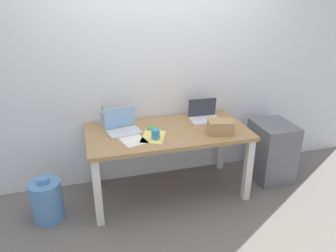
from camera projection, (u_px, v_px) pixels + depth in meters
ground_plane at (168, 191)px, 3.50m from camera, size 8.00×8.00×0.00m
back_wall at (157, 64)px, 3.39m from camera, size 5.20×0.08×2.60m
desk at (168, 139)px, 3.25m from camera, size 1.62×0.79×0.73m
laptop_left at (123, 127)px, 3.17m from camera, size 0.36×0.29×0.23m
laptop_right at (204, 116)px, 3.47m from camera, size 0.32×0.24×0.22m
beer_bottle at (103, 118)px, 3.30m from camera, size 0.06×0.06×0.22m
computer_mouse at (151, 127)px, 3.24m from camera, size 0.09×0.11×0.03m
cardboard_box at (220, 127)px, 3.13m from camera, size 0.27×0.22×0.13m
coffee_mug at (156, 134)px, 3.02m from camera, size 0.08×0.08×0.09m
paper_yellow_folder at (153, 137)px, 3.08m from camera, size 0.31×0.35×0.00m
paper_sheet_front_left at (132, 139)px, 3.02m from camera, size 0.28×0.34×0.00m
water_cooler_jug at (47, 200)px, 3.02m from camera, size 0.30×0.30×0.44m
filing_cabinet at (271, 151)px, 3.65m from camera, size 0.40×0.48×0.67m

